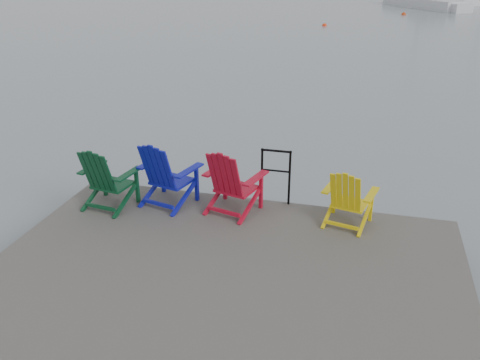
% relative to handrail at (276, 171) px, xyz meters
% --- Properties ---
extents(ground, '(400.00, 400.00, 0.00)m').
position_rel_handrail_xyz_m(ground, '(-0.25, -2.45, -1.04)').
color(ground, slate).
rests_on(ground, ground).
extents(dock, '(6.00, 5.00, 1.40)m').
position_rel_handrail_xyz_m(dock, '(-0.25, -2.45, -0.69)').
color(dock, '#33302D').
rests_on(dock, ground).
extents(handrail, '(0.48, 0.04, 0.90)m').
position_rel_handrail_xyz_m(handrail, '(0.00, 0.00, 0.00)').
color(handrail, black).
rests_on(handrail, dock).
extents(chair_green, '(0.88, 0.83, 1.01)m').
position_rel_handrail_xyz_m(chair_green, '(-2.49, -0.81, -0.03)').
color(chair_green, '#0A3B1F').
rests_on(chair_green, dock).
extents(chair_blue, '(0.98, 0.93, 1.06)m').
position_rel_handrail_xyz_m(chair_blue, '(-1.64, -0.49, -0.01)').
color(chair_blue, '#0E139A').
rests_on(chair_blue, dock).
extents(chair_red, '(0.96, 0.91, 1.04)m').
position_rel_handrail_xyz_m(chair_red, '(-0.58, -0.48, -0.02)').
color(chair_red, '#AF0C23').
rests_on(chair_red, dock).
extents(chair_yellow, '(0.82, 0.77, 0.90)m').
position_rel_handrail_xyz_m(chair_yellow, '(1.15, -0.47, -0.09)').
color(chair_yellow, yellow).
rests_on(chair_yellow, dock).
extents(sailboat_near, '(6.84, 8.77, 12.29)m').
position_rel_handrail_xyz_m(sailboat_near, '(5.07, 41.83, -0.69)').
color(sailboat_near, silver).
rests_on(sailboat_near, ground).
extents(buoy_b, '(0.32, 0.32, 0.32)m').
position_rel_handrail_xyz_m(buoy_b, '(-1.99, 26.99, -1.04)').
color(buoy_b, red).
rests_on(buoy_b, ground).
extents(buoy_d, '(0.36, 0.36, 0.36)m').
position_rel_handrail_xyz_m(buoy_d, '(3.18, 35.26, -1.04)').
color(buoy_d, '#BC350B').
rests_on(buoy_d, ground).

